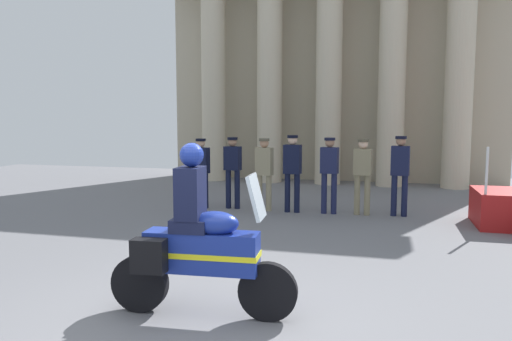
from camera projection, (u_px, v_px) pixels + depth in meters
name	position (u px, v px, depth m)	size (l,w,h in m)	color
ground_plane	(194.00, 329.00, 5.08)	(28.91, 28.91, 0.00)	slate
colonnade_backdrop	(331.00, 64.00, 16.12)	(11.27, 1.68, 7.48)	#B6AB91
officer_in_row_0	(201.00, 167.00, 11.70)	(0.41, 0.27, 1.66)	black
officer_in_row_1	(233.00, 167.00, 11.64)	(0.41, 0.27, 1.69)	black
officer_in_row_2	(264.00, 168.00, 11.36)	(0.41, 0.27, 1.68)	gray
officer_in_row_3	(292.00, 167.00, 11.16)	(0.41, 0.27, 1.76)	black
officer_in_row_4	(329.00, 169.00, 11.00)	(0.41, 0.27, 1.71)	#191E42
officer_in_row_5	(363.00, 170.00, 10.86)	(0.41, 0.27, 1.69)	#847A5B
officer_in_row_6	(400.00, 169.00, 10.72)	(0.41, 0.27, 1.76)	#141938
motorcycle_with_rider	(195.00, 245.00, 5.34)	(2.09, 0.72, 1.90)	black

